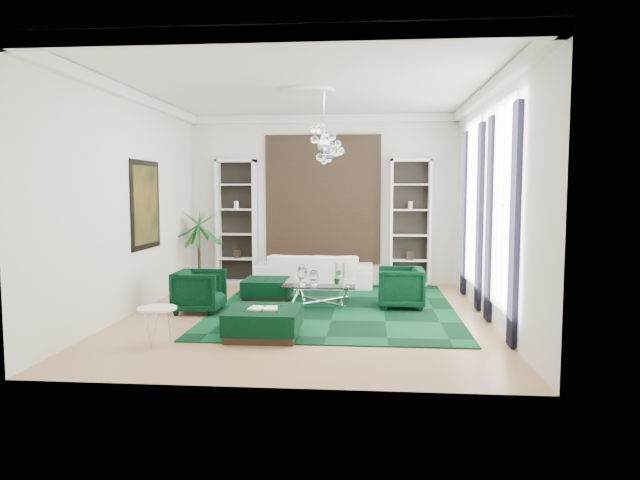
# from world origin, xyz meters

# --- Properties ---
(floor) EXTENTS (6.00, 7.00, 0.02)m
(floor) POSITION_xyz_m (0.00, 0.00, -0.01)
(floor) COLOR tan
(floor) RESTS_ON ground
(ceiling) EXTENTS (6.00, 7.00, 0.02)m
(ceiling) POSITION_xyz_m (0.00, 0.00, 3.81)
(ceiling) COLOR white
(ceiling) RESTS_ON ground
(wall_back) EXTENTS (6.00, 0.02, 3.80)m
(wall_back) POSITION_xyz_m (0.00, 3.51, 1.90)
(wall_back) COLOR silver
(wall_back) RESTS_ON ground
(wall_front) EXTENTS (6.00, 0.02, 3.80)m
(wall_front) POSITION_xyz_m (0.00, -3.51, 1.90)
(wall_front) COLOR silver
(wall_front) RESTS_ON ground
(wall_left) EXTENTS (0.02, 7.00, 3.80)m
(wall_left) POSITION_xyz_m (-3.01, 0.00, 1.90)
(wall_left) COLOR silver
(wall_left) RESTS_ON ground
(wall_right) EXTENTS (0.02, 7.00, 3.80)m
(wall_right) POSITION_xyz_m (3.01, 0.00, 1.90)
(wall_right) COLOR silver
(wall_right) RESTS_ON ground
(crown_molding) EXTENTS (6.00, 7.00, 0.18)m
(crown_molding) POSITION_xyz_m (0.00, 0.00, 3.70)
(crown_molding) COLOR white
(crown_molding) RESTS_ON ceiling
(ceiling_medallion) EXTENTS (0.90, 0.90, 0.05)m
(ceiling_medallion) POSITION_xyz_m (0.00, 0.30, 3.77)
(ceiling_medallion) COLOR white
(ceiling_medallion) RESTS_ON ceiling
(tapestry) EXTENTS (2.50, 0.06, 2.80)m
(tapestry) POSITION_xyz_m (0.00, 3.46, 1.90)
(tapestry) COLOR black
(tapestry) RESTS_ON wall_back
(shelving_left) EXTENTS (0.90, 0.38, 2.80)m
(shelving_left) POSITION_xyz_m (-1.95, 3.31, 1.40)
(shelving_left) COLOR white
(shelving_left) RESTS_ON floor
(shelving_right) EXTENTS (0.90, 0.38, 2.80)m
(shelving_right) POSITION_xyz_m (1.95, 3.31, 1.40)
(shelving_right) COLOR white
(shelving_right) RESTS_ON floor
(painting) EXTENTS (0.04, 1.30, 1.60)m
(painting) POSITION_xyz_m (-2.97, 0.60, 1.85)
(painting) COLOR black
(painting) RESTS_ON wall_left
(window_near) EXTENTS (0.03, 1.10, 2.90)m
(window_near) POSITION_xyz_m (2.99, -0.90, 1.90)
(window_near) COLOR white
(window_near) RESTS_ON wall_right
(curtain_near_a) EXTENTS (0.07, 0.30, 3.25)m
(curtain_near_a) POSITION_xyz_m (2.96, -1.68, 1.65)
(curtain_near_a) COLOR black
(curtain_near_a) RESTS_ON floor
(curtain_near_b) EXTENTS (0.07, 0.30, 3.25)m
(curtain_near_b) POSITION_xyz_m (2.96, -0.12, 1.65)
(curtain_near_b) COLOR black
(curtain_near_b) RESTS_ON floor
(window_far) EXTENTS (0.03, 1.10, 2.90)m
(window_far) POSITION_xyz_m (2.99, 1.50, 1.90)
(window_far) COLOR white
(window_far) RESTS_ON wall_right
(curtain_far_a) EXTENTS (0.07, 0.30, 3.25)m
(curtain_far_a) POSITION_xyz_m (2.96, 0.72, 1.65)
(curtain_far_a) COLOR black
(curtain_far_a) RESTS_ON floor
(curtain_far_b) EXTENTS (0.07, 0.30, 3.25)m
(curtain_far_b) POSITION_xyz_m (2.96, 2.28, 1.65)
(curtain_far_b) COLOR black
(curtain_far_b) RESTS_ON floor
(rug) EXTENTS (4.20, 5.00, 0.02)m
(rug) POSITION_xyz_m (0.44, 0.68, 0.01)
(rug) COLOR black
(rug) RESTS_ON floor
(sofa) EXTENTS (2.52, 0.98, 0.73)m
(sofa) POSITION_xyz_m (-0.14, 2.86, 0.37)
(sofa) COLOR white
(sofa) RESTS_ON floor
(armchair_left) EXTENTS (0.81, 0.79, 0.74)m
(armchair_left) POSITION_xyz_m (-1.88, 0.16, 0.37)
(armchair_left) COLOR black
(armchair_left) RESTS_ON floor
(armchair_right) EXTENTS (0.81, 0.79, 0.74)m
(armchair_right) POSITION_xyz_m (1.61, 0.81, 0.37)
(armchair_right) COLOR black
(armchair_right) RESTS_ON floor
(coffee_table) EXTENTS (1.29, 1.29, 0.44)m
(coffee_table) POSITION_xyz_m (0.17, 0.90, 0.22)
(coffee_table) COLOR white
(coffee_table) RESTS_ON floor
(ottoman_side) EXTENTS (0.90, 0.90, 0.40)m
(ottoman_side) POSITION_xyz_m (-0.91, 1.41, 0.20)
(ottoman_side) COLOR black
(ottoman_side) RESTS_ON floor
(ottoman_front) EXTENTS (1.03, 1.03, 0.41)m
(ottoman_front) POSITION_xyz_m (-0.47, -1.40, 0.21)
(ottoman_front) COLOR black
(ottoman_front) RESTS_ON floor
(book) EXTENTS (0.42, 0.28, 0.03)m
(book) POSITION_xyz_m (-0.47, -1.40, 0.43)
(book) COLOR white
(book) RESTS_ON ottoman_front
(side_table) EXTENTS (0.53, 0.53, 0.51)m
(side_table) POSITION_xyz_m (-1.83, -1.97, 0.26)
(side_table) COLOR white
(side_table) RESTS_ON floor
(palm) EXTENTS (1.38, 1.38, 2.21)m
(palm) POSITION_xyz_m (-2.65, 2.69, 1.11)
(palm) COLOR #19591E
(palm) RESTS_ON floor
(chandelier) EXTENTS (0.87, 0.87, 0.78)m
(chandelier) POSITION_xyz_m (0.29, 0.11, 2.85)
(chandelier) COLOR white
(chandelier) RESTS_ON ceiling
(table_plant) EXTENTS (0.15, 0.12, 0.27)m
(table_plant) POSITION_xyz_m (0.49, 0.63, 0.58)
(table_plant) COLOR #19591E
(table_plant) RESTS_ON coffee_table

